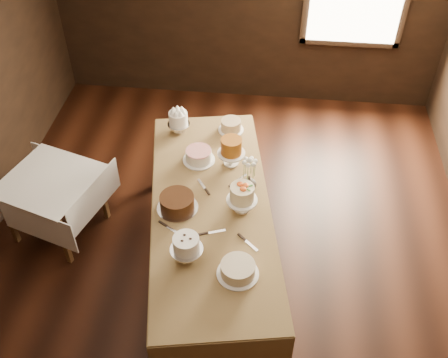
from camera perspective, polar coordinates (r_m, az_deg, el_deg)
The scene contains 19 objects.
floor at distance 5.28m, azimuth -0.24°, elevation -9.05°, with size 5.00×6.00×0.01m, color black.
wall_back at distance 6.82m, azimuth 2.74°, elevation 19.05°, with size 5.00×0.02×2.80m, color black.
display_table at distance 4.69m, azimuth -1.45°, elevation -3.46°, with size 1.52×2.82×0.83m.
side_table at distance 5.39m, azimuth -18.49°, elevation -0.67°, with size 1.06×1.06×0.71m.
cake_meringue at distance 5.40m, azimuth -5.01°, elevation 6.17°, with size 0.23×0.23×0.25m.
cake_speckled at distance 5.43m, azimuth 0.77°, elevation 5.86°, with size 0.27×0.27×0.13m.
cake_lattice at distance 5.06m, azimuth -2.79°, elevation 2.53°, with size 0.33×0.33×0.12m.
cake_caramel at distance 4.97m, azimuth 0.80°, elevation 2.86°, with size 0.28×0.28×0.31m.
cake_chocolate at distance 4.59m, azimuth -5.17°, elevation -2.63°, with size 0.37×0.37×0.14m.
cake_flowers at distance 4.53m, azimuth 1.97°, elevation -2.25°, with size 0.27×0.27×0.28m.
cake_swirl at distance 4.18m, azimuth -4.14°, elevation -7.66°, with size 0.30×0.30×0.25m.
cake_cream at distance 4.11m, azimuth 1.53°, elevation -9.92°, with size 0.38×0.38×0.12m.
cake_server_a at distance 4.43m, azimuth -0.78°, elevation -5.77°, with size 0.24×0.03×0.01m, color silver.
cake_server_b at distance 4.33m, azimuth 3.02°, elevation -7.29°, with size 0.24×0.03×0.01m, color silver.
cake_server_c at distance 4.84m, azimuth -2.46°, elevation -0.55°, with size 0.24×0.03×0.01m, color silver.
cake_server_d at distance 4.90m, azimuth 1.89°, elevation 0.13°, with size 0.24×0.03×0.01m, color silver.
cake_server_e at distance 4.46m, azimuth -5.59°, elevation -5.62°, with size 0.24×0.03×0.01m, color silver.
flower_vase at distance 4.75m, azimuth 2.74°, elevation -0.41°, with size 0.14×0.14×0.14m, color #2D2823.
flower_bouquet at distance 4.62m, azimuth 2.82°, elevation 1.32°, with size 0.14×0.14×0.20m, color white, non-canonical shape.
Camera 1 is at (0.38, -3.23, 4.16)m, focal length 41.67 mm.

